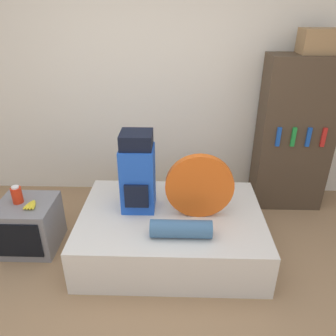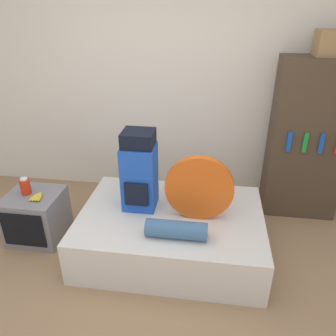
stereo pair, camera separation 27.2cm
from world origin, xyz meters
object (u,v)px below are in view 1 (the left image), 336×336
Objects in this scene: television at (29,225)px; sleeping_roll at (181,229)px; bookshelf at (294,136)px; backpack at (138,173)px; cardboard_box at (322,41)px; tent_bag at (199,186)px; canister at (17,195)px.

sleeping_roll is at bearing -13.30° from television.
television is at bearing -161.83° from bookshelf.
backpack is 1.44× the size of television.
sleeping_roll is at bearing -47.21° from backpack.
tent_bag is at bearing -141.70° from cardboard_box.
backpack is 0.44× the size of bookshelf.
tent_bag is 1.81m from cardboard_box.
canister is (-1.09, -0.05, -0.21)m from backpack.
sleeping_roll is (0.38, -0.41, -0.28)m from backpack.
backpack is at bearing -154.64° from cardboard_box.
canister reaches higher than television.
bookshelf is (1.20, 1.19, 0.34)m from sleeping_roll.
sleeping_roll is 0.98× the size of television.
television is (-1.03, -0.08, -0.52)m from backpack.
television is at bearing -162.08° from cardboard_box.
cardboard_box reaches higher than television.
canister is at bearing -162.67° from bookshelf.
tent_bag is at bearing -1.13° from television.
canister is (-1.47, 0.36, 0.07)m from sleeping_roll.
tent_bag is at bearing -1.92° from canister.
bookshelf is (2.67, 0.83, 0.27)m from canister.
canister is at bearing 178.08° from tent_bag.
backpack is at bearing -153.82° from bookshelf.
cardboard_box is at bearing 17.92° from television.
backpack reaches higher than sleeping_roll.
canister is 2.81m from bookshelf.
sleeping_roll is 0.30× the size of bookshelf.
backpack is 1.11m from canister.
canister is 3.14m from cardboard_box.
sleeping_roll is at bearing -117.06° from tent_bag.
cardboard_box is (2.77, 0.85, 1.21)m from canister.
tent_bag is 1.63m from television.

